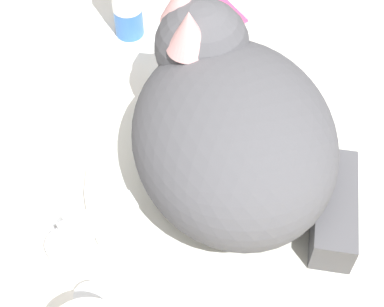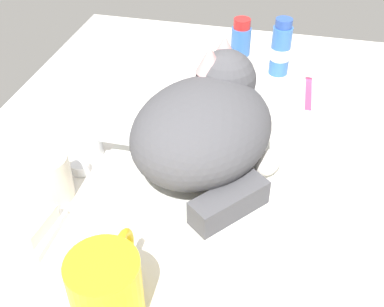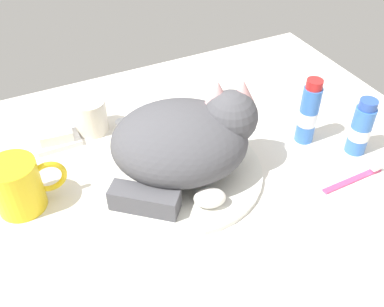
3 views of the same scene
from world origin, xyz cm
name	(u,v)px [view 3 (image 3 of 3)]	position (x,y,z in cm)	size (l,w,h in cm)	color
ground_plane	(181,180)	(0.00, 0.00, -1.50)	(110.00, 82.50, 3.00)	silver
sink_basin	(180,172)	(0.00, 0.00, 0.54)	(31.14, 31.14, 1.07)	silver
faucet	(146,116)	(0.00, 17.56, 2.34)	(13.11, 9.34, 5.56)	silver
cat	(187,140)	(1.22, -0.47, 8.38)	(30.93, 27.28, 16.99)	#4C4C51
coffee_mug	(19,186)	(-27.99, 4.77, 4.85)	(12.72, 8.31, 9.70)	yellow
rinse_cup	(91,116)	(-11.00, 20.78, 3.70)	(6.83, 6.83, 7.41)	silver
soap_dish	(57,141)	(-18.85, 19.74, 0.60)	(9.00, 6.40, 1.20)	white
soap_bar	(56,134)	(-18.85, 19.74, 2.33)	(6.57, 4.89, 2.27)	white
toothpaste_bottle	(308,113)	(27.55, -1.59, 6.66)	(3.85, 3.85, 14.27)	#3870C6
mouthwash_bottle	(361,128)	(34.67, -9.05, 5.60)	(4.11, 4.11, 12.09)	#3870C6
toothbrush	(357,177)	(29.16, -15.78, 0.53)	(13.57, 1.70, 1.60)	#D83F72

